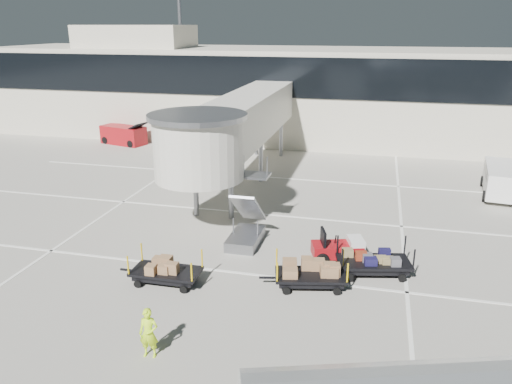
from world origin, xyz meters
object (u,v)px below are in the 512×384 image
at_px(box_cart_near, 310,275).
at_px(minivan, 502,178).
at_px(suitcase_cart, 374,263).
at_px(box_cart_far, 167,272).
at_px(baggage_tug, 338,249).
at_px(belt_loader, 124,135).
at_px(ground_worker, 149,333).

xyz_separation_m(box_cart_near, minivan, (9.87, 14.26, 0.55)).
xyz_separation_m(suitcase_cart, minivan, (7.41, 12.49, 0.59)).
distance_m(box_cart_far, minivan, 21.85).
relative_size(baggage_tug, box_cart_far, 0.71).
height_order(box_cart_near, belt_loader, belt_loader).
distance_m(box_cart_near, box_cart_far, 5.83).
height_order(baggage_tug, belt_loader, belt_loader).
relative_size(suitcase_cart, ground_worker, 2.25).
bearing_deg(minivan, ground_worker, -118.18).
xyz_separation_m(minivan, belt_loader, (-29.37, 7.13, -0.32)).
distance_m(box_cart_near, ground_worker, 7.07).
relative_size(box_cart_near, box_cart_far, 1.03).
bearing_deg(belt_loader, suitcase_cart, -26.33).
relative_size(suitcase_cart, minivan, 0.75).
distance_m(baggage_tug, suitcase_cart, 1.88).
bearing_deg(suitcase_cart, baggage_tug, 134.87).
xyz_separation_m(baggage_tug, ground_worker, (-5.22, -8.33, 0.31)).
xyz_separation_m(box_cart_far, ground_worker, (1.40, -4.55, 0.35)).
xyz_separation_m(baggage_tug, belt_loader, (-20.37, 18.62, 0.26)).
bearing_deg(ground_worker, minivan, 47.32).
relative_size(suitcase_cart, box_cart_near, 1.07).
xyz_separation_m(suitcase_cart, box_cart_near, (-2.46, -1.77, 0.04)).
bearing_deg(minivan, baggage_tug, -120.59).
distance_m(baggage_tug, box_cart_far, 7.62).
xyz_separation_m(baggage_tug, suitcase_cart, (1.59, -1.00, -0.02)).
relative_size(ground_worker, belt_loader, 0.37).
bearing_deg(minivan, box_cart_far, -128.16).
height_order(box_cart_near, ground_worker, ground_worker).
bearing_deg(box_cart_near, belt_loader, 119.94).
relative_size(baggage_tug, suitcase_cart, 0.64).
relative_size(box_cart_near, belt_loader, 0.78).
height_order(baggage_tug, ground_worker, ground_worker).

